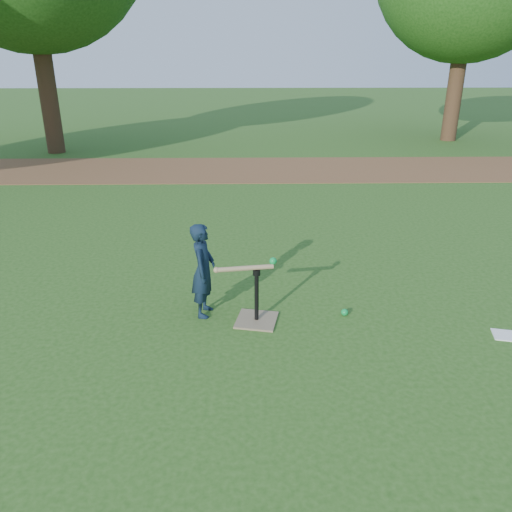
{
  "coord_description": "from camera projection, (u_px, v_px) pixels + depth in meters",
  "views": [
    {
      "loc": [
        -0.38,
        -5.04,
        2.73
      ],
      "look_at": [
        -0.27,
        0.08,
        0.65
      ],
      "focal_mm": 35.0,
      "sensor_mm": 36.0,
      "label": 1
    }
  ],
  "objects": [
    {
      "name": "dirt_strip",
      "position": [
        261.0,
        169.0,
        12.64
      ],
      "size": [
        24.0,
        3.0,
        0.01
      ],
      "primitive_type": "cube",
      "color": "brown",
      "rests_on": "ground"
    },
    {
      "name": "ground",
      "position": [
        280.0,
        311.0,
        5.7
      ],
      "size": [
        80.0,
        80.0,
        0.0
      ],
      "primitive_type": "plane",
      "color": "#285116",
      "rests_on": "ground"
    },
    {
      "name": "clipboard",
      "position": [
        508.0,
        336.0,
        5.19
      ],
      "size": [
        0.35,
        0.29,
        0.01
      ],
      "primitive_type": "cube",
      "rotation": [
        0.0,
        0.0,
        -0.24
      ],
      "color": "white",
      "rests_on": "ground"
    },
    {
      "name": "batting_tee",
      "position": [
        257.0,
        312.0,
        5.45
      ],
      "size": [
        0.51,
        0.51,
        0.61
      ],
      "color": "#847053",
      "rests_on": "ground"
    },
    {
      "name": "wiffle_ball_ground",
      "position": [
        345.0,
        312.0,
        5.59
      ],
      "size": [
        0.08,
        0.08,
        0.08
      ],
      "primitive_type": "sphere",
      "color": "#0D953E",
      "rests_on": "ground"
    },
    {
      "name": "swing_action",
      "position": [
        248.0,
        267.0,
        5.23
      ],
      "size": [
        0.67,
        0.18,
        0.12
      ],
      "color": "#A2845E",
      "rests_on": "ground"
    },
    {
      "name": "child",
      "position": [
        203.0,
        270.0,
        5.45
      ],
      "size": [
        0.3,
        0.42,
        1.07
      ],
      "primitive_type": "imported",
      "rotation": [
        0.0,
        0.0,
        1.44
      ],
      "color": "black",
      "rests_on": "ground"
    }
  ]
}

